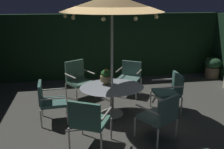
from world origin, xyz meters
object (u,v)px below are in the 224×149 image
at_px(patio_umbrella, 112,3).
at_px(patio_chair_southwest, 49,99).
at_px(potted_plant_left_far, 213,66).
at_px(centerpiece_planter, 106,76).
at_px(patio_dining_table, 112,92).
at_px(patio_chair_north, 88,120).
at_px(patio_chair_east, 170,89).
at_px(patio_chair_southeast, 130,75).
at_px(patio_chair_south, 78,77).
at_px(patio_chair_northeast, 161,115).

height_order(patio_umbrella, patio_chair_southwest, patio_umbrella).
height_order(patio_umbrella, potted_plant_left_far, patio_umbrella).
distance_m(patio_umbrella, centerpiece_planter, 1.66).
bearing_deg(patio_chair_southwest, patio_dining_table, 3.79).
relative_size(patio_chair_north, patio_chair_east, 1.04).
distance_m(patio_umbrella, potted_plant_left_far, 5.04).
bearing_deg(patio_chair_east, potted_plant_left_far, 42.41).
bearing_deg(patio_chair_southeast, patio_dining_table, -120.25).
xyz_separation_m(patio_dining_table, patio_chair_southwest, (-1.43, -0.09, -0.05)).
height_order(patio_chair_east, patio_chair_southeast, patio_chair_east).
bearing_deg(patio_chair_south, patio_umbrella, -58.55).
bearing_deg(potted_plant_left_far, patio_chair_south, -167.34).
height_order(patio_dining_table, patio_chair_south, patio_chair_south).
bearing_deg(patio_dining_table, potted_plant_left_far, 30.13).
bearing_deg(potted_plant_left_far, patio_chair_north, -142.04).
bearing_deg(patio_chair_southeast, patio_umbrella, -120.25).
relative_size(patio_dining_table, patio_chair_southwest, 1.63).
height_order(patio_chair_north, patio_chair_east, patio_chair_north).
bearing_deg(centerpiece_planter, patio_dining_table, -59.28).
bearing_deg(centerpiece_planter, patio_chair_north, -110.22).
bearing_deg(potted_plant_left_far, patio_chair_southwest, -156.08).
bearing_deg(patio_chair_east, patio_chair_southwest, -178.16).
xyz_separation_m(patio_chair_north, patio_chair_south, (-0.11, 2.51, -0.00)).
bearing_deg(patio_chair_east, patio_chair_southeast, 120.07).
height_order(patio_chair_east, patio_chair_southwest, patio_chair_east).
height_order(patio_chair_southeast, potted_plant_left_far, patio_chair_southeast).
relative_size(patio_chair_south, potted_plant_left_far, 1.43).
xyz_separation_m(patio_dining_table, patio_chair_east, (1.43, -0.00, -0.03)).
height_order(centerpiece_planter, patio_chair_southeast, centerpiece_planter).
xyz_separation_m(patio_umbrella, patio_chair_northeast, (0.74, -1.23, -2.02)).
xyz_separation_m(patio_umbrella, potted_plant_left_far, (3.93, 2.28, -2.17)).
relative_size(patio_umbrella, patio_chair_south, 2.76).
bearing_deg(patio_chair_southwest, centerpiece_planter, 11.41).
bearing_deg(patio_chair_south, potted_plant_left_far, 12.66).
height_order(patio_dining_table, patio_chair_northeast, patio_chair_northeast).
height_order(patio_chair_northeast, patio_chair_east, patio_chair_northeast).
distance_m(patio_chair_north, potted_plant_left_far, 5.80).
relative_size(centerpiece_planter, patio_chair_south, 0.37).
bearing_deg(patio_chair_north, centerpiece_planter, 69.78).
bearing_deg(patio_chair_north, patio_chair_east, 31.76).
height_order(centerpiece_planter, patio_chair_southwest, centerpiece_planter).
bearing_deg(patio_chair_northeast, centerpiece_planter, 121.09).
relative_size(patio_chair_east, patio_chair_south, 0.92).
xyz_separation_m(patio_chair_southeast, potted_plant_left_far, (3.21, 1.05, -0.17)).
relative_size(patio_dining_table, patio_umbrella, 0.53).
xyz_separation_m(patio_umbrella, patio_chair_southeast, (0.72, 1.23, -2.00)).
xyz_separation_m(patio_dining_table, centerpiece_planter, (-0.10, 0.17, 0.33)).
bearing_deg(patio_dining_table, patio_chair_southeast, 59.75).
height_order(centerpiece_planter, patio_chair_south, centerpiece_planter).
bearing_deg(patio_chair_south, patio_chair_north, -87.42).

